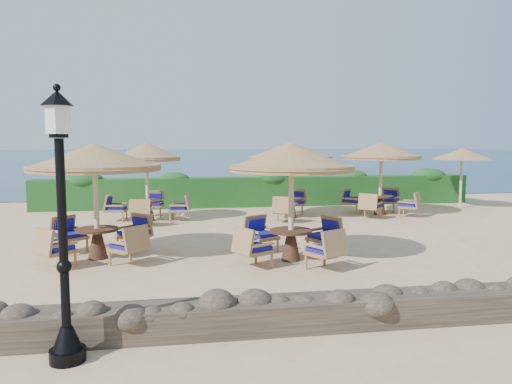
% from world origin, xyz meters
% --- Properties ---
extents(ground, '(120.00, 120.00, 0.00)m').
position_xyz_m(ground, '(0.00, 0.00, 0.00)').
color(ground, tan).
rests_on(ground, ground).
extents(sea, '(160.00, 160.00, 0.00)m').
position_xyz_m(sea, '(0.00, 70.00, 0.00)').
color(sea, '#0A2746').
rests_on(sea, ground).
extents(hedge, '(18.00, 0.90, 1.20)m').
position_xyz_m(hedge, '(0.00, 7.20, 0.60)').
color(hedge, '#144117').
rests_on(hedge, ground).
extents(stone_wall, '(15.00, 0.65, 0.44)m').
position_xyz_m(stone_wall, '(0.00, -6.20, 0.22)').
color(stone_wall, brown).
rests_on(stone_wall, ground).
extents(lamp_post, '(0.44, 0.44, 3.31)m').
position_xyz_m(lamp_post, '(-4.80, -6.80, 1.55)').
color(lamp_post, black).
rests_on(lamp_post, ground).
extents(extra_parasol, '(2.30, 2.30, 2.41)m').
position_xyz_m(extra_parasol, '(7.80, 5.20, 2.17)').
color(extra_parasol, beige).
rests_on(extra_parasol, ground).
extents(cafe_set_0, '(3.00, 3.00, 2.65)m').
position_xyz_m(cafe_set_0, '(-5.24, -1.29, 1.87)').
color(cafe_set_0, beige).
rests_on(cafe_set_0, ground).
extents(cafe_set_1, '(2.82, 2.82, 2.65)m').
position_xyz_m(cafe_set_1, '(-0.89, -2.18, 1.83)').
color(cafe_set_1, beige).
rests_on(cafe_set_1, ground).
extents(cafe_set_3, '(2.87, 2.87, 2.65)m').
position_xyz_m(cafe_set_3, '(-4.38, 4.03, 1.65)').
color(cafe_set_3, beige).
rests_on(cafe_set_3, ground).
extents(cafe_set_4, '(2.92, 2.92, 2.65)m').
position_xyz_m(cafe_set_4, '(0.53, 3.91, 2.03)').
color(cafe_set_4, beige).
rests_on(cafe_set_4, ground).
extents(cafe_set_5, '(2.85, 2.85, 2.65)m').
position_xyz_m(cafe_set_5, '(3.93, 4.09, 1.84)').
color(cafe_set_5, beige).
rests_on(cafe_set_5, ground).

